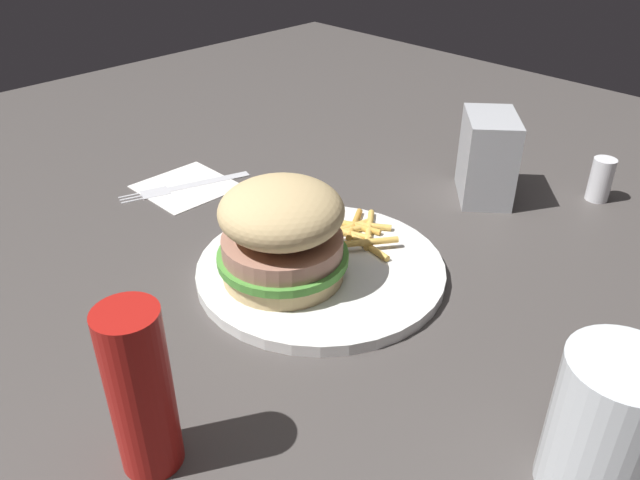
# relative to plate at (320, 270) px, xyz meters

# --- Properties ---
(ground_plane) EXTENTS (1.60, 1.60, 0.00)m
(ground_plane) POSITION_rel_plate_xyz_m (-0.03, 0.00, -0.01)
(ground_plane) COLOR #47423F
(plate) EXTENTS (0.26, 0.26, 0.01)m
(plate) POSITION_rel_plate_xyz_m (0.00, 0.00, 0.00)
(plate) COLOR white
(plate) RESTS_ON ground_plane
(sandwich) EXTENTS (0.13, 0.13, 0.10)m
(sandwich) POSITION_rel_plate_xyz_m (-0.01, -0.04, 0.06)
(sandwich) COLOR tan
(sandwich) RESTS_ON plate
(fries_pile) EXTENTS (0.11, 0.10, 0.01)m
(fries_pile) POSITION_rel_plate_xyz_m (-0.01, 0.07, 0.01)
(fries_pile) COLOR #E5B251
(fries_pile) RESTS_ON plate
(napkin) EXTENTS (0.11, 0.11, 0.00)m
(napkin) POSITION_rel_plate_xyz_m (-0.27, 0.02, -0.01)
(napkin) COLOR white
(napkin) RESTS_ON ground_plane
(fork) EXTENTS (0.07, 0.17, 0.00)m
(fork) POSITION_rel_plate_xyz_m (-0.27, 0.02, -0.00)
(fork) COLOR silver
(fork) RESTS_ON napkin
(drink_glass) EXTENTS (0.07, 0.07, 0.11)m
(drink_glass) POSITION_rel_plate_xyz_m (0.31, -0.05, 0.05)
(drink_glass) COLOR silver
(drink_glass) RESTS_ON ground_plane
(napkin_dispenser) EXTENTS (0.10, 0.11, 0.11)m
(napkin_dispenser) POSITION_rel_plate_xyz_m (0.02, 0.27, 0.05)
(napkin_dispenser) COLOR #B7BABF
(napkin_dispenser) RESTS_ON ground_plane
(ketchup_bottle) EXTENTS (0.04, 0.04, 0.13)m
(ketchup_bottle) POSITION_rel_plate_xyz_m (0.08, -0.25, 0.06)
(ketchup_bottle) COLOR #B21914
(ketchup_bottle) RESTS_ON ground_plane
(salt_shaker) EXTENTS (0.03, 0.03, 0.06)m
(salt_shaker) POSITION_rel_plate_xyz_m (0.13, 0.37, 0.02)
(salt_shaker) COLOR white
(salt_shaker) RESTS_ON ground_plane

